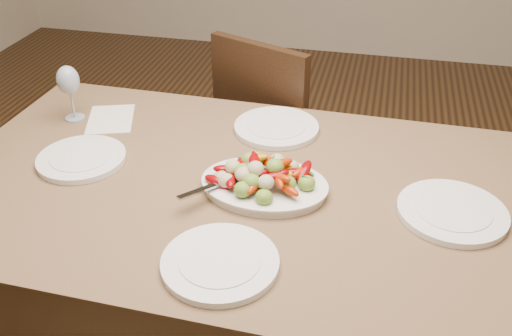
{
  "coord_description": "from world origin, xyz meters",
  "views": [
    {
      "loc": [
        0.5,
        -1.39,
        1.67
      ],
      "look_at": [
        0.19,
        -0.09,
        0.82
      ],
      "focal_mm": 40.0,
      "sensor_mm": 36.0,
      "label": 1
    }
  ],
  "objects_px": {
    "chair_far": "(285,138)",
    "wine_glass": "(70,92)",
    "plate_far": "(276,128)",
    "plate_near": "(220,263)",
    "plate_left": "(82,159)",
    "dining_table": "(256,284)",
    "plate_right": "(452,212)",
    "serving_platter": "(264,187)"
  },
  "relations": [
    {
      "from": "chair_far",
      "to": "wine_glass",
      "type": "bearing_deg",
      "value": 62.44
    },
    {
      "from": "plate_far",
      "to": "plate_near",
      "type": "bearing_deg",
      "value": -89.76
    },
    {
      "from": "plate_left",
      "to": "plate_near",
      "type": "bearing_deg",
      "value": -33.11
    },
    {
      "from": "dining_table",
      "to": "plate_near",
      "type": "distance_m",
      "value": 0.52
    },
    {
      "from": "plate_right",
      "to": "plate_left",
      "type": "bearing_deg",
      "value": 178.82
    },
    {
      "from": "serving_platter",
      "to": "wine_glass",
      "type": "distance_m",
      "value": 0.79
    },
    {
      "from": "serving_platter",
      "to": "plate_left",
      "type": "relative_size",
      "value": 1.3
    },
    {
      "from": "serving_platter",
      "to": "plate_near",
      "type": "relative_size",
      "value": 1.24
    },
    {
      "from": "plate_right",
      "to": "plate_far",
      "type": "height_order",
      "value": "same"
    },
    {
      "from": "chair_far",
      "to": "serving_platter",
      "type": "height_order",
      "value": "chair_far"
    },
    {
      "from": "chair_far",
      "to": "plate_far",
      "type": "bearing_deg",
      "value": 119.45
    },
    {
      "from": "plate_right",
      "to": "wine_glass",
      "type": "relative_size",
      "value": 1.4
    },
    {
      "from": "chair_far",
      "to": "plate_left",
      "type": "distance_m",
      "value": 0.96
    },
    {
      "from": "wine_glass",
      "to": "chair_far",
      "type": "bearing_deg",
      "value": 39.24
    },
    {
      "from": "serving_platter",
      "to": "plate_far",
      "type": "xyz_separation_m",
      "value": [
        -0.04,
        0.35,
        -0.0
      ]
    },
    {
      "from": "dining_table",
      "to": "plate_far",
      "type": "bearing_deg",
      "value": 91.59
    },
    {
      "from": "plate_near",
      "to": "wine_glass",
      "type": "xyz_separation_m",
      "value": [
        -0.7,
        0.6,
        0.09
      ]
    },
    {
      "from": "serving_platter",
      "to": "plate_near",
      "type": "xyz_separation_m",
      "value": [
        -0.03,
        -0.33,
        -0.0
      ]
    },
    {
      "from": "plate_far",
      "to": "plate_near",
      "type": "xyz_separation_m",
      "value": [
        0.0,
        -0.68,
        0.0
      ]
    },
    {
      "from": "plate_far",
      "to": "plate_near",
      "type": "height_order",
      "value": "same"
    },
    {
      "from": "chair_far",
      "to": "plate_left",
      "type": "xyz_separation_m",
      "value": [
        -0.49,
        -0.78,
        0.29
      ]
    },
    {
      "from": "serving_platter",
      "to": "wine_glass",
      "type": "bearing_deg",
      "value": 159.25
    },
    {
      "from": "dining_table",
      "to": "plate_right",
      "type": "relative_size",
      "value": 6.41
    },
    {
      "from": "plate_left",
      "to": "plate_near",
      "type": "height_order",
      "value": "same"
    },
    {
      "from": "plate_right",
      "to": "plate_far",
      "type": "xyz_separation_m",
      "value": [
        -0.54,
        0.35,
        0.0
      ]
    },
    {
      "from": "chair_far",
      "to": "plate_near",
      "type": "xyz_separation_m",
      "value": [
        0.05,
        -1.13,
        0.29
      ]
    },
    {
      "from": "plate_left",
      "to": "plate_right",
      "type": "relative_size",
      "value": 0.93
    },
    {
      "from": "dining_table",
      "to": "serving_platter",
      "type": "distance_m",
      "value": 0.39
    },
    {
      "from": "plate_left",
      "to": "wine_glass",
      "type": "bearing_deg",
      "value": 121.98
    },
    {
      "from": "plate_right",
      "to": "chair_far",
      "type": "bearing_deg",
      "value": 126.52
    },
    {
      "from": "plate_right",
      "to": "plate_far",
      "type": "relative_size",
      "value": 1.02
    },
    {
      "from": "serving_platter",
      "to": "plate_near",
      "type": "height_order",
      "value": "serving_platter"
    },
    {
      "from": "plate_left",
      "to": "plate_right",
      "type": "xyz_separation_m",
      "value": [
        1.08,
        -0.02,
        0.0
      ]
    },
    {
      "from": "dining_table",
      "to": "plate_far",
      "type": "height_order",
      "value": "plate_far"
    },
    {
      "from": "plate_near",
      "to": "plate_left",
      "type": "bearing_deg",
      "value": 146.89
    },
    {
      "from": "chair_far",
      "to": "plate_near",
      "type": "height_order",
      "value": "chair_far"
    },
    {
      "from": "plate_near",
      "to": "wine_glass",
      "type": "bearing_deg",
      "value": 139.1
    },
    {
      "from": "serving_platter",
      "to": "plate_far",
      "type": "distance_m",
      "value": 0.36
    },
    {
      "from": "plate_right",
      "to": "serving_platter",
      "type": "bearing_deg",
      "value": -179.66
    },
    {
      "from": "serving_platter",
      "to": "chair_far",
      "type": "bearing_deg",
      "value": 96.11
    },
    {
      "from": "dining_table",
      "to": "wine_glass",
      "type": "relative_size",
      "value": 8.98
    },
    {
      "from": "serving_platter",
      "to": "plate_far",
      "type": "height_order",
      "value": "serving_platter"
    }
  ]
}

